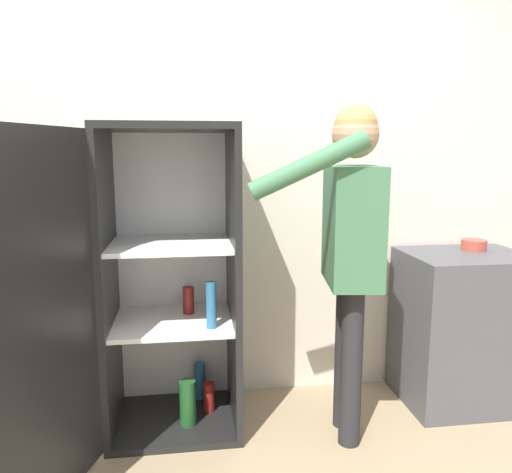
# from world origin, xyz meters

# --- Properties ---
(wall_back) EXTENTS (7.00, 0.06, 2.55)m
(wall_back) POSITION_xyz_m (0.00, 0.98, 1.27)
(wall_back) COLOR beige
(wall_back) RESTS_ON ground_plane
(refrigerator) EXTENTS (0.96, 1.25, 1.62)m
(refrigerator) POSITION_xyz_m (-0.45, 0.53, 0.80)
(refrigerator) COLOR black
(refrigerator) RESTS_ON ground_plane
(person) EXTENTS (0.70, 0.57, 1.71)m
(person) POSITION_xyz_m (0.55, 0.39, 1.09)
(person) COLOR #262628
(person) RESTS_ON ground_plane
(counter) EXTENTS (0.70, 0.55, 0.90)m
(counter) POSITION_xyz_m (1.35, 0.65, 0.45)
(counter) COLOR #4C4C51
(counter) RESTS_ON ground_plane
(bowl) EXTENTS (0.15, 0.15, 0.06)m
(bowl) POSITION_xyz_m (1.44, 0.75, 0.93)
(bowl) COLOR #B24738
(bowl) RESTS_ON counter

